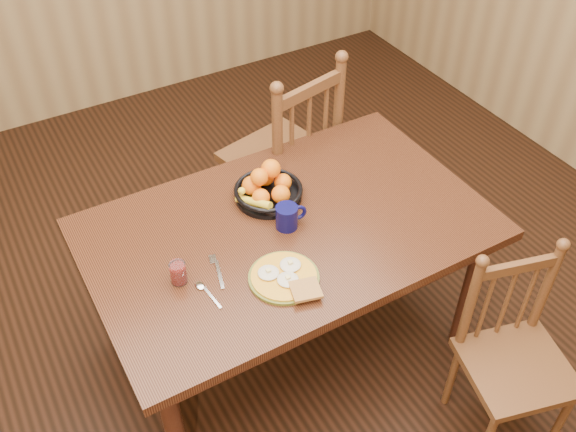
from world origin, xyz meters
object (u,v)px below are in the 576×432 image
breakfast_plate (285,277)px  fruit_bowl (267,188)px  dining_table (288,240)px  chair_far (285,157)px  coffee_mug (288,216)px  chair_near (513,357)px

breakfast_plate → fruit_bowl: (0.17, 0.44, 0.04)m
dining_table → chair_far: (0.36, 0.66, -0.14)m
coffee_mug → chair_near: bearing=-54.4°
chair_far → coffee_mug: size_ratio=8.09×
breakfast_plate → dining_table: bearing=58.0°
chair_far → coffee_mug: bearing=47.9°
breakfast_plate → coffee_mug: coffee_mug is taller
dining_table → chair_far: bearing=61.2°
dining_table → coffee_mug: bearing=-134.6°
chair_near → fruit_bowl: fruit_bowl is taller
chair_far → coffee_mug: 0.81m
chair_near → breakfast_plate: chair_near is taller
breakfast_plate → coffee_mug: bearing=58.1°
breakfast_plate → fruit_bowl: size_ratio=1.03×
dining_table → coffee_mug: (-0.00, -0.00, 0.14)m
chair_far → fruit_bowl: size_ratio=3.74×
dining_table → fruit_bowl: size_ratio=5.52×
dining_table → chair_far: 0.77m
chair_far → chair_near: size_ratio=1.25×
chair_near → breakfast_plate: bearing=158.0°
breakfast_plate → chair_far: bearing=60.3°
chair_far → dining_table: bearing=48.0°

